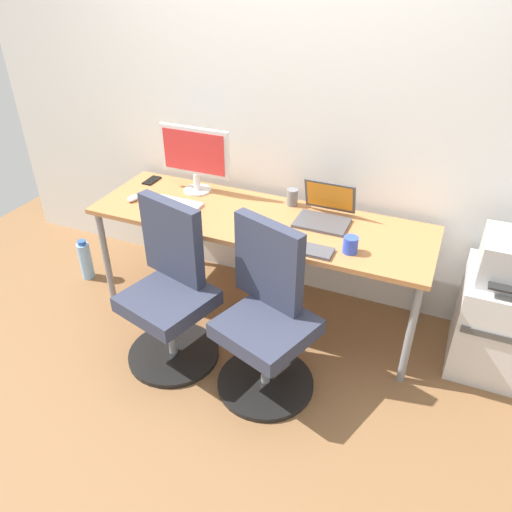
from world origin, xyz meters
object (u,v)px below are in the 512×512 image
Objects in this scene: office_chair_right at (267,319)px; open_laptop at (325,212)px; desktop_monitor at (195,155)px; coffee_mug at (350,245)px; office_chair_left at (171,293)px; side_cabinet at (499,323)px; water_bottle_on_floor at (86,260)px.

open_laptop is (0.09, 0.68, 0.33)m from office_chair_right.
coffee_mug is (1.12, -0.35, -0.20)m from desktop_monitor.
office_chair_left is 10.22× the size of coffee_mug.
office_chair_left is 1.86m from side_cabinet.
water_bottle_on_floor is at bearing -175.48° from side_cabinet.
office_chair_left reaches higher than side_cabinet.
side_cabinet is 6.47× the size of coffee_mug.
water_bottle_on_floor is at bearing 157.71° from office_chair_left.
desktop_monitor is (-0.21, 0.73, 0.53)m from office_chair_left.
desktop_monitor reaches higher than coffee_mug.
water_bottle_on_floor is at bearing -170.73° from open_laptop.
office_chair_right reaches higher than water_bottle_on_floor.
office_chair_left reaches higher than water_bottle_on_floor.
side_cabinet is 1.92× the size of open_laptop.
office_chair_left is at bearing -157.23° from coffee_mug.
office_chair_right is 1.96× the size of desktop_monitor.
open_laptop is at bearing 176.94° from side_cabinet.
office_chair_right is at bearing -42.59° from desktop_monitor.
coffee_mug is at bearing 50.07° from office_chair_right.
office_chair_right is 0.60m from coffee_mug.
water_bottle_on_floor is (-1.58, 0.41, -0.28)m from office_chair_right.
side_cabinet is 2.75m from water_bottle_on_floor.
office_chair_right reaches higher than open_laptop.
office_chair_left is 1.11m from water_bottle_on_floor.
desktop_monitor is at bearing 176.54° from open_laptop.
desktop_monitor is 0.92m from open_laptop.
desktop_monitor reaches higher than office_chair_left.
side_cabinet is at bearing 28.34° from office_chair_right.
office_chair_right is at bearing -97.81° from open_laptop.
side_cabinet is 0.98m from coffee_mug.
desktop_monitor is (-1.96, 0.11, 0.65)m from side_cabinet.
open_laptop is (-1.06, 0.06, 0.46)m from side_cabinet.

